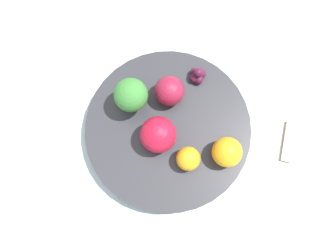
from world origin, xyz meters
The scene contains 10 objects.
ground_plane centered at (0.00, 0.00, 0.00)m, with size 6.00×6.00×0.00m, color gray.
table_surface centered at (0.00, 0.00, 0.01)m, with size 1.20×1.20×0.02m.
bowl centered at (0.00, 0.00, 0.03)m, with size 0.26×0.26×0.03m.
broccoli centered at (0.03, -0.06, 0.08)m, with size 0.05×0.05×0.07m.
apple_red centered at (0.02, 0.01, 0.07)m, with size 0.05×0.05×0.05m.
apple_green centered at (-0.03, -0.04, 0.07)m, with size 0.05×0.05×0.05m.
orange_front centered at (-0.05, 0.08, 0.07)m, with size 0.04×0.04×0.04m.
orange_back centered at (0.00, 0.06, 0.06)m, with size 0.04×0.04×0.04m.
grape_cluster centered at (-0.08, -0.05, 0.06)m, with size 0.03×0.03×0.03m.
spoon centered at (-0.16, 0.11, 0.02)m, with size 0.06×0.06×0.01m.
Camera 1 is at (0.06, 0.10, 0.54)m, focal length 35.00 mm.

